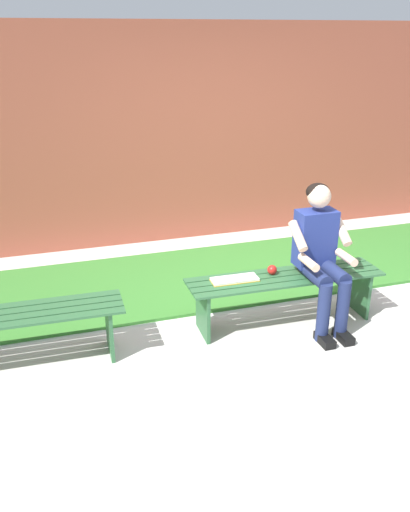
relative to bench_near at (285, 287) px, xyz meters
The scene contains 8 objects.
ground_plane 1.55m from the bench_near, 41.54° to the left, with size 10.00×7.00×0.04m, color beige.
grass_strip 1.63m from the bench_near, 44.93° to the right, with size 9.00×1.55×0.03m, color #387A2D.
brick_wall 2.70m from the bench_near, 78.60° to the right, with size 9.50×0.24×2.57m, color #9E4C38.
bench_near is the anchor object (origin of this frame).
bench_far 2.26m from the bench_near, ahead, with size 1.64×0.44×0.46m.
person_seated 0.45m from the bench_near, 159.52° to the left, with size 0.50×0.69×1.27m.
apple 0.20m from the bench_near, 35.28° to the right, with size 0.09×0.09×0.09m, color red.
book_open 0.48m from the bench_near, ahead, with size 0.42×0.17×0.02m.
Camera 1 is at (1.96, 3.85, 2.44)m, focal length 37.53 mm.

